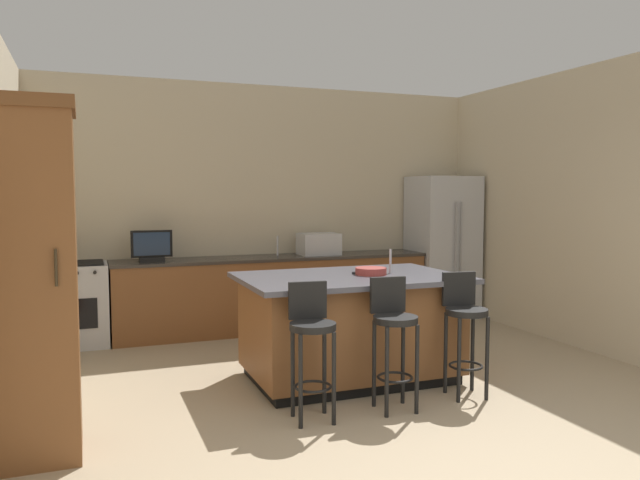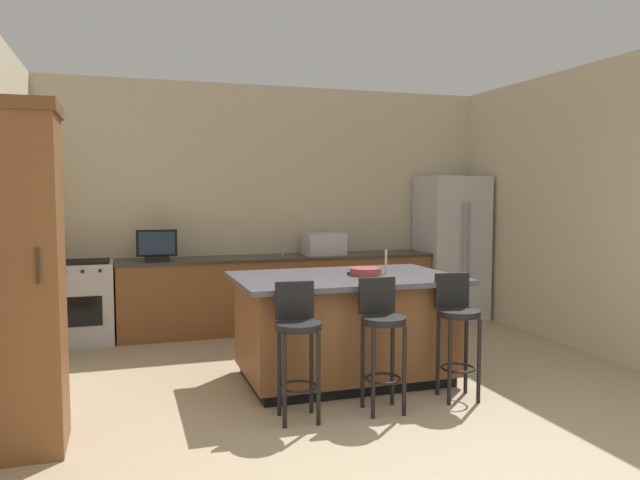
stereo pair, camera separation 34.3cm
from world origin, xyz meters
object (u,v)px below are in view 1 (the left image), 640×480
at_px(microwave, 319,244).
at_px(cabinet_tower, 29,274).
at_px(bar_stool_center, 394,331).
at_px(range_oven, 70,305).
at_px(fruit_bowl, 371,271).
at_px(kitchen_island, 350,326).
at_px(refrigerator, 442,247).
at_px(tv_remote, 360,274).
at_px(tv_monitor, 152,247).
at_px(bar_stool_right, 465,322).
at_px(bar_stool_left, 312,338).

bearing_deg(microwave, cabinet_tower, -136.01).
bearing_deg(bar_stool_center, range_oven, 132.01).
relative_size(microwave, fruit_bowl, 1.72).
bearing_deg(microwave, range_oven, -179.98).
bearing_deg(kitchen_island, refrigerator, 42.79).
bearing_deg(microwave, tv_remote, -101.24).
xyz_separation_m(tv_monitor, tv_remote, (1.58, -2.10, -0.11)).
distance_m(bar_stool_right, tv_remote, 1.01).
relative_size(microwave, tv_remote, 2.82).
bearing_deg(microwave, fruit_bowl, -98.60).
distance_m(microwave, bar_stool_right, 2.93).
height_order(cabinet_tower, microwave, cabinet_tower).
bearing_deg(range_oven, fruit_bowl, -40.45).
relative_size(microwave, bar_stool_right, 0.48).
distance_m(range_oven, tv_monitor, 1.05).
bearing_deg(bar_stool_right, kitchen_island, 140.34).
relative_size(bar_stool_left, bar_stool_right, 1.00).
distance_m(refrigerator, microwave, 1.75).
height_order(refrigerator, microwave, refrigerator).
distance_m(kitchen_island, tv_remote, 0.48).
relative_size(refrigerator, fruit_bowl, 6.70).
height_order(refrigerator, fruit_bowl, refrigerator).
relative_size(refrigerator, microwave, 3.90).
bearing_deg(fruit_bowl, bar_stool_center, -103.38).
distance_m(range_oven, bar_stool_left, 3.41).
xyz_separation_m(range_oven, bar_stool_right, (3.05, -2.89, 0.15)).
relative_size(kitchen_island, bar_stool_center, 1.91).
bearing_deg(kitchen_island, bar_stool_right, -47.04).
bearing_deg(kitchen_island, range_oven, 137.61).
relative_size(refrigerator, range_oven, 2.05).
bearing_deg(fruit_bowl, cabinet_tower, -164.40).
height_order(kitchen_island, tv_monitor, tv_monitor).
distance_m(tv_monitor, bar_stool_left, 3.05).
xyz_separation_m(refrigerator, microwave, (-1.75, 0.05, 0.09)).
relative_size(tv_monitor, tv_remote, 2.64).
relative_size(range_oven, bar_stool_left, 0.91).
relative_size(tv_monitor, bar_stool_center, 0.45).
xyz_separation_m(refrigerator, range_oven, (-4.63, 0.05, -0.48)).
bearing_deg(cabinet_tower, microwave, 43.99).
bearing_deg(cabinet_tower, tv_monitor, 70.46).
distance_m(tv_monitor, bar_stool_right, 3.61).
bearing_deg(refrigerator, bar_stool_center, -127.82).
height_order(tv_monitor, bar_stool_right, tv_monitor).
height_order(range_oven, bar_stool_right, bar_stool_right).
relative_size(range_oven, tv_monitor, 2.03).
bearing_deg(refrigerator, microwave, 178.45).
relative_size(kitchen_island, fruit_bowl, 6.90).
bearing_deg(microwave, bar_stool_left, -111.79).
relative_size(bar_stool_right, fruit_bowl, 3.60).
height_order(kitchen_island, bar_stool_center, bar_stool_center).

